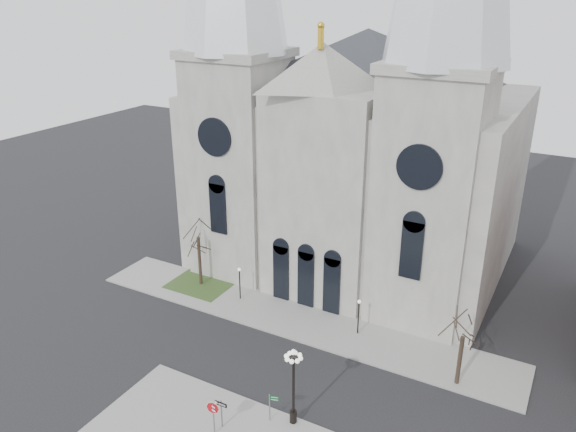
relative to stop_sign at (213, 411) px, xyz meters
The scene contains 12 objects.
ground 4.93m from the stop_sign, 118.09° to the left, with size 160.00×160.00×0.00m, color black.
sidewalk_far 15.25m from the stop_sign, 98.06° to the left, with size 40.00×6.00×0.14m, color gray.
grass_patch 20.76m from the stop_sign, 129.40° to the left, with size 6.00×5.00×0.18m, color #2E4E21.
cathedral 31.56m from the stop_sign, 94.52° to the left, with size 33.00×26.66×54.00m.
tree_left 20.98m from the stop_sign, 129.40° to the left, with size 3.20×3.20×7.50m.
tree_right 18.45m from the stop_sign, 45.21° to the left, with size 3.20×3.20×6.00m.
ped_lamp_left 17.48m from the stop_sign, 117.69° to the left, with size 0.32×0.32×3.26m.
ped_lamp_right 15.96m from the stop_sign, 75.92° to the left, with size 0.32×0.32×3.26m.
stop_sign is the anchor object (origin of this frame).
globe_lamp 5.65m from the stop_sign, 40.53° to the left, with size 1.54×1.54×5.89m.
one_way_sign 0.88m from the stop_sign, 85.19° to the left, with size 0.95×0.09×2.16m.
street_name_sign 3.96m from the stop_sign, 47.23° to the left, with size 0.66×0.26×2.15m.
Camera 1 is at (20.36, -27.07, 27.65)m, focal length 35.00 mm.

